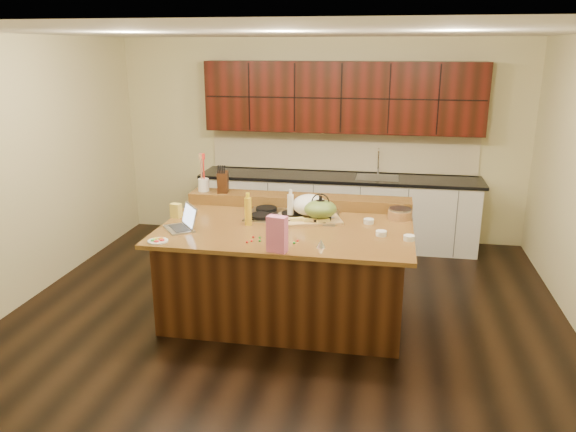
# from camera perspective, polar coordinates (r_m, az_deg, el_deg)

# --- Properties ---
(room) EXTENTS (5.52, 5.02, 2.72)m
(room) POSITION_cam_1_polar(r_m,az_deg,el_deg) (5.30, -0.10, 3.47)
(room) COLOR black
(room) RESTS_ON ground
(island) EXTENTS (2.40, 1.60, 0.92)m
(island) POSITION_cam_1_polar(r_m,az_deg,el_deg) (5.57, -0.09, -5.43)
(island) COLOR black
(island) RESTS_ON ground
(back_ledge) EXTENTS (2.40, 0.30, 0.12)m
(back_ledge) POSITION_cam_1_polar(r_m,az_deg,el_deg) (6.06, 1.11, 1.56)
(back_ledge) COLOR #301D0A
(back_ledge) RESTS_ON island
(cooktop) EXTENTS (0.92, 0.52, 0.05)m
(cooktop) POSITION_cam_1_polar(r_m,az_deg,el_deg) (5.70, 0.45, 0.09)
(cooktop) COLOR gray
(cooktop) RESTS_ON island
(back_counter) EXTENTS (3.70, 0.66, 2.40)m
(back_counter) POSITION_cam_1_polar(r_m,az_deg,el_deg) (7.50, 5.28, 4.48)
(back_counter) COLOR silver
(back_counter) RESTS_ON ground
(kettle) EXTENTS (0.25, 0.25, 0.18)m
(kettle) POSITION_cam_1_polar(r_m,az_deg,el_deg) (5.50, 3.30, 0.75)
(kettle) COLOR black
(kettle) RESTS_ON cooktop
(green_bowl) EXTENTS (0.42, 0.42, 0.18)m
(green_bowl) POSITION_cam_1_polar(r_m,az_deg,el_deg) (5.50, 3.30, 0.72)
(green_bowl) COLOR #556E2C
(green_bowl) RESTS_ON cooktop
(laptop) EXTENTS (0.40, 0.41, 0.22)m
(laptop) POSITION_cam_1_polar(r_m,az_deg,el_deg) (5.39, -10.55, -0.67)
(laptop) COLOR #B7B7BC
(laptop) RESTS_ON island
(oil_bottle) EXTENTS (0.08, 0.08, 0.27)m
(oil_bottle) POSITION_cam_1_polar(r_m,az_deg,el_deg) (5.41, -4.08, 0.46)
(oil_bottle) COLOR gold
(oil_bottle) RESTS_ON island
(vinegar_bottle) EXTENTS (0.07, 0.07, 0.25)m
(vinegar_bottle) POSITION_cam_1_polar(r_m,az_deg,el_deg) (5.59, 0.24, 0.95)
(vinegar_bottle) COLOR silver
(vinegar_bottle) RESTS_ON island
(wooden_tray) EXTENTS (0.69, 0.59, 0.24)m
(wooden_tray) POSITION_cam_1_polar(r_m,az_deg,el_deg) (5.62, 2.19, 0.82)
(wooden_tray) COLOR tan
(wooden_tray) RESTS_ON island
(ramekin_a) EXTENTS (0.10, 0.10, 0.04)m
(ramekin_a) POSITION_cam_1_polar(r_m,az_deg,el_deg) (5.11, 12.21, -2.18)
(ramekin_a) COLOR white
(ramekin_a) RESTS_ON island
(ramekin_b) EXTENTS (0.12, 0.12, 0.04)m
(ramekin_b) POSITION_cam_1_polar(r_m,az_deg,el_deg) (5.19, 9.45, -1.74)
(ramekin_b) COLOR white
(ramekin_b) RESTS_ON island
(ramekin_c) EXTENTS (0.12, 0.12, 0.04)m
(ramekin_c) POSITION_cam_1_polar(r_m,az_deg,el_deg) (5.53, 8.20, -0.52)
(ramekin_c) COLOR white
(ramekin_c) RESTS_ON island
(strainer_bowl) EXTENTS (0.24, 0.24, 0.09)m
(strainer_bowl) POSITION_cam_1_polar(r_m,az_deg,el_deg) (5.72, 11.30, 0.15)
(strainer_bowl) COLOR #996B3F
(strainer_bowl) RESTS_ON island
(kitchen_timer) EXTENTS (0.09, 0.09, 0.07)m
(kitchen_timer) POSITION_cam_1_polar(r_m,az_deg,el_deg) (4.83, 3.36, -2.79)
(kitchen_timer) COLOR silver
(kitchen_timer) RESTS_ON island
(pink_bag) EXTENTS (0.18, 0.12, 0.31)m
(pink_bag) POSITION_cam_1_polar(r_m,az_deg,el_deg) (4.69, -1.11, -1.85)
(pink_bag) COLOR pink
(pink_bag) RESTS_ON island
(candy_plate) EXTENTS (0.23, 0.23, 0.01)m
(candy_plate) POSITION_cam_1_polar(r_m,az_deg,el_deg) (5.10, -13.08, -2.48)
(candy_plate) COLOR white
(candy_plate) RESTS_ON island
(package_box) EXTENTS (0.12, 0.10, 0.14)m
(package_box) POSITION_cam_1_polar(r_m,az_deg,el_deg) (5.76, -11.30, 0.54)
(package_box) COLOR #E7CF51
(package_box) RESTS_ON island
(utensil_crock) EXTENTS (0.13, 0.13, 0.14)m
(utensil_crock) POSITION_cam_1_polar(r_m,az_deg,el_deg) (6.29, -8.57, 3.15)
(utensil_crock) COLOR white
(utensil_crock) RESTS_ON back_ledge
(knife_block) EXTENTS (0.14, 0.20, 0.22)m
(knife_block) POSITION_cam_1_polar(r_m,az_deg,el_deg) (6.21, -6.63, 3.45)
(knife_block) COLOR black
(knife_block) RESTS_ON back_ledge
(gumdrop_0) EXTENTS (0.02, 0.02, 0.02)m
(gumdrop_0) POSITION_cam_1_polar(r_m,az_deg,el_deg) (4.97, -3.71, -2.53)
(gumdrop_0) COLOR red
(gumdrop_0) RESTS_ON island
(gumdrop_1) EXTENTS (0.02, 0.02, 0.02)m
(gumdrop_1) POSITION_cam_1_polar(r_m,az_deg,el_deg) (4.97, -2.89, -2.52)
(gumdrop_1) COLOR #198C26
(gumdrop_1) RESTS_ON island
(gumdrop_2) EXTENTS (0.02, 0.02, 0.02)m
(gumdrop_2) POSITION_cam_1_polar(r_m,az_deg,el_deg) (5.03, -1.07, -2.29)
(gumdrop_2) COLOR red
(gumdrop_2) RESTS_ON island
(gumdrop_3) EXTENTS (0.02, 0.02, 0.02)m
(gumdrop_3) POSITION_cam_1_polar(r_m,az_deg,el_deg) (4.91, 0.64, -2.73)
(gumdrop_3) COLOR #198C26
(gumdrop_3) RESTS_ON island
(gumdrop_4) EXTENTS (0.02, 0.02, 0.02)m
(gumdrop_4) POSITION_cam_1_polar(r_m,az_deg,el_deg) (4.97, 0.99, -2.53)
(gumdrop_4) COLOR red
(gumdrop_4) RESTS_ON island
(gumdrop_5) EXTENTS (0.02, 0.02, 0.02)m
(gumdrop_5) POSITION_cam_1_polar(r_m,az_deg,el_deg) (5.05, -2.90, -2.20)
(gumdrop_5) COLOR #198C26
(gumdrop_5) RESTS_ON island
(gumdrop_6) EXTENTS (0.02, 0.02, 0.02)m
(gumdrop_6) POSITION_cam_1_polar(r_m,az_deg,el_deg) (5.07, -3.55, -2.13)
(gumdrop_6) COLOR red
(gumdrop_6) RESTS_ON island
(gumdrop_7) EXTENTS (0.02, 0.02, 0.02)m
(gumdrop_7) POSITION_cam_1_polar(r_m,az_deg,el_deg) (5.07, -1.59, -2.12)
(gumdrop_7) COLOR #198C26
(gumdrop_7) RESTS_ON island
(gumdrop_8) EXTENTS (0.02, 0.02, 0.02)m
(gumdrop_8) POSITION_cam_1_polar(r_m,az_deg,el_deg) (4.94, -4.19, -2.66)
(gumdrop_8) COLOR red
(gumdrop_8) RESTS_ON island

